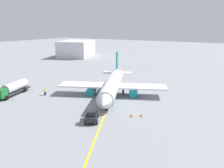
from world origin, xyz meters
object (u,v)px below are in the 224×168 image
airplane (112,85)px  safety_cone_nose (131,115)px  pushback_tug (91,116)px  refueling_worker (45,92)px  safety_cone_wingtip (141,115)px  fuel_tanker (13,88)px

airplane → safety_cone_nose: size_ratio=49.29×
pushback_tug → safety_cone_nose: (-5.61, 5.19, -0.72)m
pushback_tug → refueling_worker: (-6.76, -19.02, -0.19)m
pushback_tug → safety_cone_wingtip: bearing=134.3°
fuel_tanker → pushback_tug: bearing=83.7°
pushback_tug → refueling_worker: size_ratio=2.40×
pushback_tug → fuel_tanker: bearing=-96.3°
airplane → refueling_worker: bearing=-59.4°
refueling_worker → safety_cone_nose: size_ratio=2.95×
airplane → safety_cone_wingtip: (8.60, 11.49, -2.27)m
safety_cone_nose → safety_cone_wingtip: 1.88m
refueling_worker → airplane: bearing=120.6°
airplane → pushback_tug: 16.01m
airplane → refueling_worker: airplane is taller
pushback_tug → refueling_worker: bearing=-109.6°
airplane → pushback_tug: (15.22, 4.72, -1.55)m
airplane → refueling_worker: size_ratio=16.74×
safety_cone_nose → safety_cone_wingtip: (-1.01, 1.59, -0.00)m
airplane → safety_cone_nose: bearing=45.9°
airplane → pushback_tug: size_ratio=6.97×
safety_cone_nose → airplane: bearing=-134.1°
fuel_tanker → pushback_tug: (2.87, 26.00, -0.72)m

